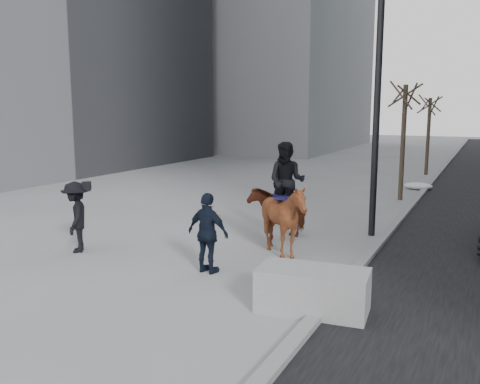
% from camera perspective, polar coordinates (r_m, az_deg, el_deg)
% --- Properties ---
extents(ground, '(120.00, 120.00, 0.00)m').
position_cam_1_polar(ground, '(11.75, -2.62, -8.10)').
color(ground, gray).
rests_on(ground, ground).
extents(curb, '(0.25, 90.00, 0.12)m').
position_cam_1_polar(curb, '(20.24, 19.00, -1.00)').
color(curb, gray).
rests_on(curb, ground).
extents(planter, '(1.99, 1.14, 0.76)m').
position_cam_1_polar(planter, '(9.14, 8.18, -10.86)').
color(planter, gray).
rests_on(planter, ground).
extents(tree_near, '(1.20, 1.20, 4.90)m').
position_cam_1_polar(tree_near, '(20.50, 17.86, 5.92)').
color(tree_near, '#362D20').
rests_on(tree_near, ground).
extents(tree_far, '(1.20, 1.20, 4.52)m').
position_cam_1_polar(tree_far, '(28.92, 20.39, 6.29)').
color(tree_far, '#32251D').
rests_on(tree_far, ground).
extents(mounted_left, '(1.40, 1.90, 2.23)m').
position_cam_1_polar(mounted_left, '(14.00, 4.41, -1.75)').
color(mounted_left, '#522110').
rests_on(mounted_left, ground).
extents(mounted_right, '(1.62, 1.78, 2.74)m').
position_cam_1_polar(mounted_right, '(12.20, 5.03, -2.12)').
color(mounted_right, '#4C180F').
rests_on(mounted_right, ground).
extents(feeder, '(1.07, 0.92, 1.75)m').
position_cam_1_polar(feeder, '(10.95, -3.61, -4.64)').
color(feeder, black).
rests_on(feeder, ground).
extents(camera_crew, '(1.20, 1.30, 1.75)m').
position_cam_1_polar(camera_crew, '(13.17, -17.95, -2.65)').
color(camera_crew, black).
rests_on(camera_crew, ground).
extents(lamppost, '(0.25, 1.57, 9.09)m').
position_cam_1_polar(lamppost, '(14.32, 15.28, 14.94)').
color(lamppost, black).
rests_on(lamppost, ground).
extents(snow_piles, '(1.21, 14.98, 0.31)m').
position_cam_1_polar(snow_piles, '(17.57, 16.86, -2.11)').
color(snow_piles, white).
rests_on(snow_piles, ground).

